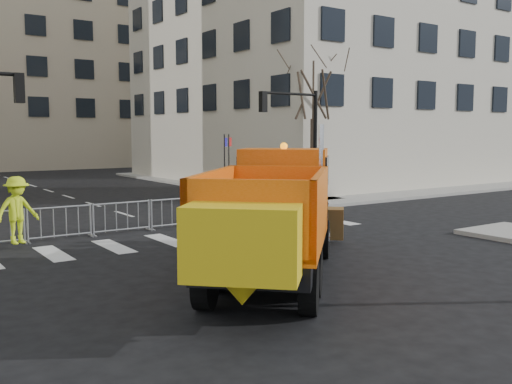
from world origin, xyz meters
TOP-DOWN VIEW (x-y plane):
  - ground at (0.00, 0.00)m, footprint 120.00×120.00m
  - sidewalk_back at (0.00, 8.50)m, footprint 64.00×5.00m
  - traffic_light_right at (8.50, 9.50)m, footprint 0.18×0.18m
  - crowd_barriers at (-0.75, 7.60)m, footprint 12.60×0.60m
  - street_tree at (9.20, 10.50)m, footprint 3.00×3.00m
  - plow_truck at (-1.35, -0.59)m, footprint 8.35×8.50m
  - cop_a at (0.82, 3.45)m, footprint 0.88×0.87m
  - cop_b at (0.84, 4.05)m, footprint 1.08×0.95m
  - cop_c at (2.87, 2.55)m, footprint 1.13×0.85m
  - worker at (-5.35, 6.83)m, footprint 1.46×1.07m
  - newspaper_box at (5.47, 7.17)m, footprint 0.57×0.55m

SIDE VIEW (x-z plane):
  - ground at x=0.00m, z-range 0.00..0.00m
  - sidewalk_back at x=0.00m, z-range 0.00..0.15m
  - crowd_barriers at x=-0.75m, z-range 0.00..1.10m
  - newspaper_box at x=5.47m, z-range 0.15..1.25m
  - cop_c at x=2.87m, z-range 0.00..1.79m
  - cop_b at x=0.84m, z-range 0.00..1.86m
  - cop_a at x=0.82m, z-range 0.00..2.05m
  - worker at x=-5.35m, z-range 0.15..2.16m
  - plow_truck at x=-1.35m, z-range -0.20..3.45m
  - traffic_light_right at x=8.50m, z-range 0.00..5.40m
  - street_tree at x=9.20m, z-range 0.00..7.50m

